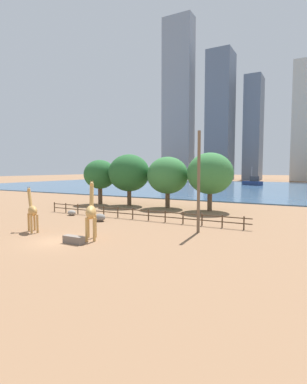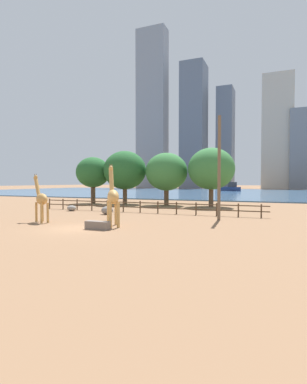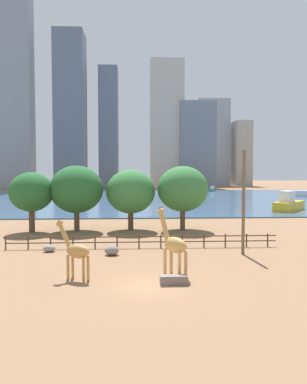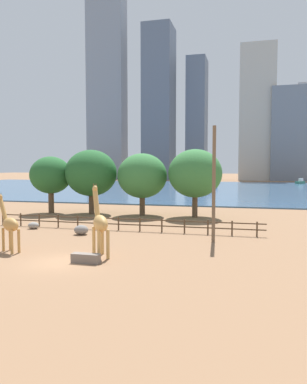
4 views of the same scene
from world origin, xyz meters
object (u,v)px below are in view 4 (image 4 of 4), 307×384
tree_left_small (195,174)px  boat_sailboat (300,182)px  boulder_by_pole (33,225)px  tree_left_large (51,175)px  utility_pole (214,184)px  tree_right_tall (142,176)px  feeding_trough (86,258)px  giraffe_companion (100,223)px  boat_ferry (206,182)px  giraffe_tall (9,224)px  boulder_near_fence (81,230)px  tree_center_broad (91,173)px

tree_left_small → boat_sailboat: tree_left_small is taller
boulder_by_pole → tree_left_large: 13.09m
utility_pole → tree_left_small: bearing=104.0°
utility_pole → tree_right_tall: bearing=125.2°
feeding_trough → boat_sailboat: (26.02, 110.84, 0.51)m
giraffe_companion → feeding_trough: bearing=137.8°
tree_left_large → boat_ferry: bearing=79.8°
feeding_trough → tree_right_tall: tree_right_tall is taller
giraffe_tall → boat_ferry: bearing=-63.9°
giraffe_companion → boat_sailboat: bearing=-49.7°
boat_ferry → giraffe_tall: bearing=120.8°
giraffe_tall → tree_left_large: size_ratio=0.57×
boat_sailboat → boulder_near_fence: bearing=17.7°
giraffe_companion → tree_center_broad: 23.12m
giraffe_companion → boat_ferry: boat_ferry is taller
feeding_trough → boulder_near_fence: bearing=117.1°
feeding_trough → tree_center_broad: bearing=113.1°
boulder_near_fence → boat_ferry: bearing=88.7°
giraffe_companion → utility_pole: (6.93, 6.68, 2.34)m
feeding_trough → tree_right_tall: 23.46m
feeding_trough → boat_ferry: size_ratio=0.25×
boulder_by_pole → feeding_trough: boulder_by_pole is taller
giraffe_tall → boat_ferry: boat_ferry is taller
boulder_near_fence → boulder_by_pole: boulder_near_fence is taller
giraffe_companion → tree_left_small: size_ratio=0.61×
boulder_near_fence → tree_left_large: (-10.41, 13.05, 4.45)m
tree_left_large → tree_left_small: 18.55m
tree_left_small → boat_ferry: bearing=95.5°
giraffe_companion → feeding_trough: giraffe_companion is taller
tree_left_large → tree_center_broad: (5.31, 0.67, 0.29)m
giraffe_tall → tree_center_broad: (-3.09, 21.06, 3.20)m
boulder_by_pole → tree_left_large: size_ratio=0.15×
boulder_near_fence → tree_right_tall: 14.72m
boat_ferry → boat_sailboat: bearing=-110.0°
boulder_by_pole → boat_sailboat: 106.70m
giraffe_companion → boat_sailboat: size_ratio=1.17×
tree_left_small → boulder_near_fence: bearing=-120.4°
tree_center_broad → boat_sailboat: size_ratio=1.94×
boulder_by_pole → giraffe_tall: bearing=-67.0°
feeding_trough → tree_right_tall: bearing=97.4°
giraffe_companion → tree_right_tall: size_ratio=0.64×
boat_ferry → giraffe_companion: bearing=125.2°
boulder_by_pole → tree_center_broad: bearing=86.6°
tree_left_small → feeding_trough: bearing=-99.0°
feeding_trough → tree_left_large: bearing=124.3°
giraffe_tall → utility_pole: bearing=-124.2°
boulder_near_fence → tree_left_small: size_ratio=0.16×
tree_center_broad → tree_left_small: size_ratio=1.01×
boulder_by_pole → tree_center_broad: size_ratio=0.14×
tree_right_tall → tree_center_broad: bearing=-178.0°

